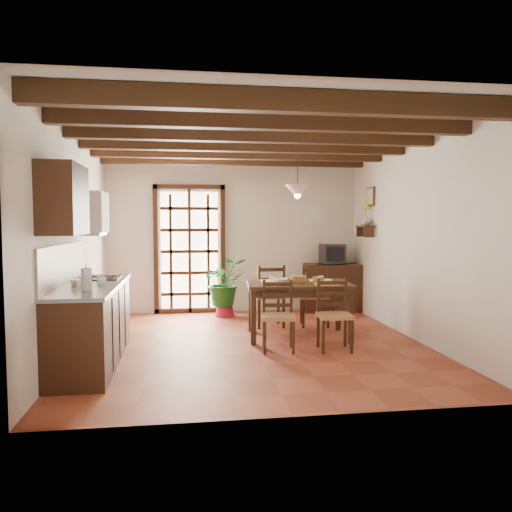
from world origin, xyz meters
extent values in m
plane|color=brown|center=(0.00, 0.00, 0.00)|extent=(5.00, 5.00, 0.00)
cube|color=silver|center=(0.00, 2.50, 1.40)|extent=(4.50, 0.02, 2.80)
cube|color=silver|center=(0.00, -2.50, 1.40)|extent=(4.50, 0.02, 2.80)
cube|color=silver|center=(-2.25, 0.00, 1.40)|extent=(0.02, 5.00, 2.80)
cube|color=silver|center=(2.25, 0.00, 1.40)|extent=(0.02, 5.00, 2.80)
cube|color=white|center=(0.00, 0.00, 2.80)|extent=(4.50, 5.00, 0.02)
cube|color=black|center=(0.00, -2.10, 2.69)|extent=(4.50, 0.14, 0.20)
cube|color=black|center=(0.00, -1.26, 2.69)|extent=(4.50, 0.14, 0.20)
cube|color=black|center=(0.00, -0.42, 2.69)|extent=(4.50, 0.14, 0.20)
cube|color=black|center=(0.00, 0.42, 2.69)|extent=(4.50, 0.14, 0.20)
cube|color=black|center=(0.00, 1.26, 2.69)|extent=(4.50, 0.14, 0.20)
cube|color=black|center=(0.00, 2.10, 2.69)|extent=(4.50, 0.14, 0.20)
cube|color=white|center=(-0.80, 2.49, 1.10)|extent=(1.01, 0.02, 2.11)
cube|color=black|center=(-0.80, 2.44, 2.24)|extent=(1.26, 0.10, 0.08)
cube|color=black|center=(-1.39, 2.44, 1.10)|extent=(0.08, 0.10, 2.28)
cube|color=black|center=(-0.21, 2.44, 1.10)|extent=(0.08, 0.10, 2.28)
cube|color=black|center=(-0.80, 2.42, 1.10)|extent=(1.01, 0.03, 2.02)
cube|color=black|center=(-1.95, -0.60, 0.44)|extent=(0.60, 2.20, 0.88)
cube|color=slate|center=(-1.95, -0.60, 0.90)|extent=(0.64, 2.25, 0.04)
cube|color=tan|center=(-2.23, -0.60, 1.13)|extent=(0.02, 2.20, 0.50)
cube|color=black|center=(-2.08, -1.30, 1.85)|extent=(0.35, 0.80, 0.70)
cube|color=white|center=(-2.05, -0.05, 1.75)|extent=(0.38, 0.60, 0.50)
cube|color=silver|center=(-2.05, -0.05, 1.48)|extent=(0.32, 0.55, 0.04)
cube|color=black|center=(-1.95, -0.05, 0.93)|extent=(0.50, 0.55, 0.02)
cylinder|color=white|center=(-1.90, -1.15, 1.03)|extent=(0.11, 0.11, 0.24)
cylinder|color=silver|center=(-2.05, -0.85, 0.95)|extent=(0.14, 0.14, 0.10)
cube|color=#342011|center=(0.69, 0.32, 0.75)|extent=(1.51, 1.04, 0.05)
cube|color=#342011|center=(0.69, 0.32, 0.67)|extent=(1.35, 0.94, 0.10)
cube|color=#342011|center=(1.38, 0.66, 0.36)|extent=(0.08, 0.08, 0.72)
cube|color=#342011|center=(0.08, 0.77, 0.36)|extent=(0.08, 0.08, 0.72)
cube|color=#342011|center=(1.31, -0.14, 0.36)|extent=(0.08, 0.08, 0.72)
cube|color=#342011|center=(0.01, -0.02, 0.36)|extent=(0.08, 0.08, 0.72)
cube|color=#A87847|center=(0.27, -0.39, 0.44)|extent=(0.46, 0.44, 0.05)
cube|color=black|center=(0.29, -0.23, 0.66)|extent=(0.41, 0.09, 0.45)
cube|color=black|center=(0.27, -0.39, 0.22)|extent=(0.43, 0.42, 0.44)
cube|color=#A87847|center=(0.98, -0.46, 0.44)|extent=(0.44, 0.43, 0.05)
cube|color=black|center=(0.99, -0.29, 0.67)|extent=(0.42, 0.07, 0.45)
cube|color=black|center=(0.98, -0.46, 0.22)|extent=(0.42, 0.41, 0.44)
cube|color=#A87847|center=(0.40, 1.09, 0.48)|extent=(0.46, 0.44, 0.05)
cube|color=black|center=(0.41, 0.91, 0.72)|extent=(0.45, 0.06, 0.49)
cube|color=black|center=(0.40, 1.09, 0.24)|extent=(0.44, 0.42, 0.48)
cube|color=#A87847|center=(1.11, 1.03, 0.47)|extent=(0.50, 0.48, 0.05)
cube|color=black|center=(1.09, 0.85, 0.71)|extent=(0.44, 0.10, 0.48)
cube|color=black|center=(1.11, 1.03, 0.24)|extent=(0.47, 0.46, 0.47)
cube|color=yellow|center=(0.33, 0.09, 0.80)|extent=(0.33, 0.25, 0.01)
cube|color=yellow|center=(1.05, 0.09, 0.80)|extent=(0.33, 0.25, 0.01)
cube|color=yellow|center=(0.33, 0.54, 0.80)|extent=(0.33, 0.25, 0.01)
cube|color=yellow|center=(1.05, 0.54, 0.80)|extent=(0.33, 0.25, 0.01)
cylinder|color=olive|center=(0.69, 0.32, 0.84)|extent=(0.22, 0.22, 0.09)
imported|color=white|center=(0.44, 0.39, 0.80)|extent=(0.22, 0.22, 0.05)
cube|color=black|center=(1.76, 2.23, 0.43)|extent=(1.05, 0.55, 0.86)
cube|color=black|center=(1.76, 2.23, 1.05)|extent=(0.40, 0.37, 0.34)
cube|color=black|center=(1.76, 2.04, 1.05)|extent=(0.32, 0.02, 0.26)
cube|color=white|center=(1.50, 2.48, 1.75)|extent=(0.25, 0.03, 0.32)
cone|color=maroon|center=(-0.21, 2.02, 0.11)|extent=(0.34, 0.34, 0.21)
imported|color=#144C19|center=(-0.21, 2.02, 0.57)|extent=(2.22, 2.00, 2.16)
cube|color=black|center=(2.14, 1.60, 1.55)|extent=(0.20, 0.42, 0.03)
cube|color=black|center=(2.14, 1.43, 1.46)|extent=(0.18, 0.03, 0.18)
cube|color=black|center=(2.14, 1.77, 1.46)|extent=(0.18, 0.03, 0.18)
imported|color=#B2BFB2|center=(2.14, 1.60, 1.65)|extent=(0.15, 0.15, 0.15)
sphere|color=yellow|center=(2.14, 1.60, 1.86)|extent=(0.14, 0.14, 0.14)
cylinder|color=#144C19|center=(2.14, 1.60, 1.71)|extent=(0.01, 0.01, 0.28)
cube|color=brown|center=(2.23, 1.60, 2.05)|extent=(0.03, 0.32, 0.32)
cube|color=#C3B292|center=(2.21, 1.60, 2.05)|extent=(0.01, 0.26, 0.26)
cylinder|color=black|center=(0.69, 0.42, 2.45)|extent=(0.01, 0.01, 0.70)
cone|color=#F3DBC4|center=(0.69, 0.42, 2.08)|extent=(0.36, 0.36, 0.14)
sphere|color=#FFD88C|center=(0.69, 0.42, 2.00)|extent=(0.09, 0.09, 0.09)
camera|label=1|loc=(-0.89, -6.48, 1.64)|focal=35.00mm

